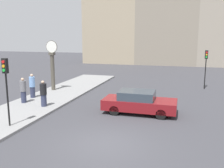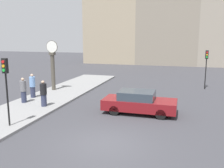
{
  "view_description": "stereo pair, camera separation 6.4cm",
  "coord_description": "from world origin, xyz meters",
  "px_view_note": "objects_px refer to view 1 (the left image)",
  "views": [
    {
      "loc": [
        3.22,
        -10.0,
        4.72
      ],
      "look_at": [
        -1.25,
        5.54,
        1.65
      ],
      "focal_mm": 40.0,
      "sensor_mm": 36.0,
      "label": 1
    },
    {
      "loc": [
        3.28,
        -9.98,
        4.72
      ],
      "look_at": [
        -1.25,
        5.54,
        1.65
      ],
      "focal_mm": 40.0,
      "sensor_mm": 36.0,
      "label": 2
    }
  ],
  "objects_px": {
    "traffic_light_near": "(6,78)",
    "pedestrian_blue_stripe": "(32,86)",
    "pedestrian_black_jacket": "(43,94)",
    "traffic_light_far": "(206,61)",
    "sedan_car": "(139,102)",
    "street_clock": "(52,66)",
    "pedestrian_grey_jacket": "(23,90)"
  },
  "relations": [
    {
      "from": "pedestrian_grey_jacket",
      "to": "pedestrian_black_jacket",
      "type": "xyz_separation_m",
      "value": [
        1.87,
        -0.45,
        -0.02
      ]
    },
    {
      "from": "traffic_light_near",
      "to": "street_clock",
      "type": "height_order",
      "value": "street_clock"
    },
    {
      "from": "street_clock",
      "to": "pedestrian_black_jacket",
      "type": "xyz_separation_m",
      "value": [
        2.02,
        -4.9,
        -1.25
      ]
    },
    {
      "from": "sedan_car",
      "to": "traffic_light_far",
      "type": "distance_m",
      "value": 10.24
    },
    {
      "from": "traffic_light_far",
      "to": "sedan_car",
      "type": "bearing_deg",
      "value": -116.52
    },
    {
      "from": "traffic_light_near",
      "to": "pedestrian_black_jacket",
      "type": "distance_m",
      "value": 4.17
    },
    {
      "from": "sedan_car",
      "to": "pedestrian_blue_stripe",
      "type": "xyz_separation_m",
      "value": [
        -8.43,
        1.27,
        0.33
      ]
    },
    {
      "from": "pedestrian_blue_stripe",
      "to": "pedestrian_black_jacket",
      "type": "xyz_separation_m",
      "value": [
        2.13,
        -1.94,
        -0.04
      ]
    },
    {
      "from": "pedestrian_black_jacket",
      "to": "street_clock",
      "type": "bearing_deg",
      "value": 112.37
    },
    {
      "from": "street_clock",
      "to": "sedan_car",
      "type": "bearing_deg",
      "value": -26.96
    },
    {
      "from": "traffic_light_near",
      "to": "pedestrian_black_jacket",
      "type": "bearing_deg",
      "value": 93.88
    },
    {
      "from": "traffic_light_near",
      "to": "pedestrian_grey_jacket",
      "type": "height_order",
      "value": "traffic_light_near"
    },
    {
      "from": "sedan_car",
      "to": "pedestrian_blue_stripe",
      "type": "relative_size",
      "value": 2.48
    },
    {
      "from": "traffic_light_near",
      "to": "pedestrian_grey_jacket",
      "type": "relative_size",
      "value": 1.99
    },
    {
      "from": "traffic_light_far",
      "to": "street_clock",
      "type": "xyz_separation_m",
      "value": [
        -12.82,
        -4.78,
        -0.29
      ]
    },
    {
      "from": "street_clock",
      "to": "pedestrian_blue_stripe",
      "type": "xyz_separation_m",
      "value": [
        -0.11,
        -2.97,
        -1.21
      ]
    },
    {
      "from": "pedestrian_blue_stripe",
      "to": "pedestrian_black_jacket",
      "type": "distance_m",
      "value": 2.88
    },
    {
      "from": "traffic_light_near",
      "to": "street_clock",
      "type": "xyz_separation_m",
      "value": [
        -2.28,
        8.71,
        -0.43
      ]
    },
    {
      "from": "sedan_car",
      "to": "traffic_light_near",
      "type": "bearing_deg",
      "value": -143.5
    },
    {
      "from": "traffic_light_near",
      "to": "pedestrian_blue_stripe",
      "type": "relative_size",
      "value": 1.94
    },
    {
      "from": "traffic_light_far",
      "to": "pedestrian_blue_stripe",
      "type": "relative_size",
      "value": 1.94
    },
    {
      "from": "traffic_light_far",
      "to": "pedestrian_blue_stripe",
      "type": "bearing_deg",
      "value": -149.07
    },
    {
      "from": "traffic_light_far",
      "to": "pedestrian_blue_stripe",
      "type": "height_order",
      "value": "traffic_light_far"
    },
    {
      "from": "pedestrian_grey_jacket",
      "to": "sedan_car",
      "type": "bearing_deg",
      "value": 1.53
    },
    {
      "from": "sedan_car",
      "to": "traffic_light_far",
      "type": "height_order",
      "value": "traffic_light_far"
    },
    {
      "from": "traffic_light_far",
      "to": "pedestrian_blue_stripe",
      "type": "distance_m",
      "value": 15.15
    },
    {
      "from": "street_clock",
      "to": "pedestrian_black_jacket",
      "type": "relative_size",
      "value": 2.45
    },
    {
      "from": "traffic_light_near",
      "to": "pedestrian_black_jacket",
      "type": "xyz_separation_m",
      "value": [
        -0.26,
        3.81,
        -1.68
      ]
    },
    {
      "from": "sedan_car",
      "to": "pedestrian_grey_jacket",
      "type": "height_order",
      "value": "pedestrian_grey_jacket"
    },
    {
      "from": "pedestrian_black_jacket",
      "to": "pedestrian_blue_stripe",
      "type": "bearing_deg",
      "value": 137.73
    },
    {
      "from": "sedan_car",
      "to": "traffic_light_near",
      "type": "relative_size",
      "value": 1.28
    },
    {
      "from": "traffic_light_far",
      "to": "pedestrian_grey_jacket",
      "type": "distance_m",
      "value": 15.76
    }
  ]
}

